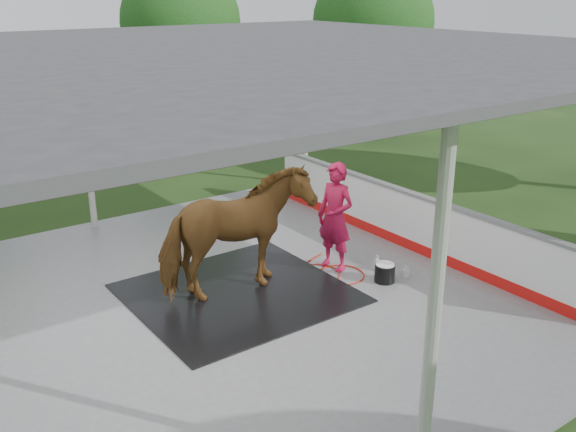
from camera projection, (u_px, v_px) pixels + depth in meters
ground at (200, 313)px, 10.23m from camera, size 100.00×100.00×0.00m
concrete_slab at (200, 312)px, 10.22m from camera, size 12.00×10.00×0.05m
pavilion_structure at (187, 59)px, 8.89m from camera, size 12.60×10.60×4.05m
dasher_board at (406, 220)px, 12.58m from camera, size 0.16×8.00×1.15m
tree_belt at (178, 65)px, 9.81m from camera, size 28.00×28.00×5.80m
rubber_mat at (238, 293)px, 10.76m from camera, size 3.41×3.20×0.03m
horse at (236, 234)px, 10.40m from camera, size 2.56×1.28×2.11m
handler at (335, 217)px, 11.43m from camera, size 0.62×0.81×1.98m
wash_bucket at (385, 272)px, 11.16m from camera, size 0.36×0.36×0.33m
soap_bottle_a at (377, 263)px, 11.62m from camera, size 0.12×0.12×0.29m
soap_bottle_b at (405, 272)px, 11.34m from camera, size 0.12×0.12×0.21m
hose_coil at (319, 272)px, 11.56m from camera, size 1.27×1.75×0.02m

